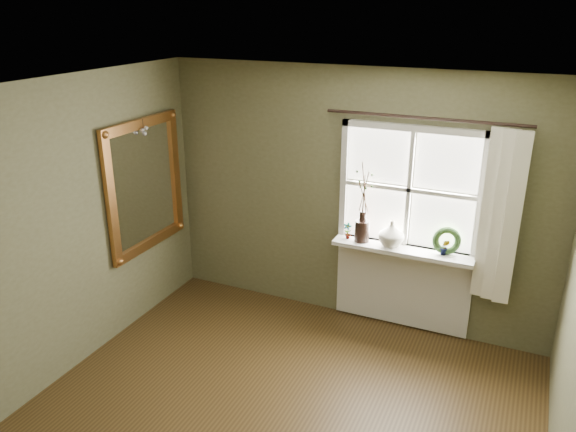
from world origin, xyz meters
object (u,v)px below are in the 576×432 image
(dark_jug, at_px, (362,231))
(gilt_mirror, at_px, (145,185))
(cream_vase, at_px, (391,234))
(wreath, at_px, (446,243))

(dark_jug, bearing_deg, gilt_mirror, -163.10)
(cream_vase, bearing_deg, dark_jug, 180.00)
(dark_jug, distance_m, wreath, 0.81)
(cream_vase, relative_size, gilt_mirror, 0.19)
(wreath, bearing_deg, dark_jug, 164.73)
(dark_jug, distance_m, gilt_mirror, 2.23)
(cream_vase, bearing_deg, gilt_mirror, -165.08)
(cream_vase, height_order, gilt_mirror, gilt_mirror)
(dark_jug, bearing_deg, cream_vase, 0.00)
(wreath, distance_m, gilt_mirror, 3.02)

